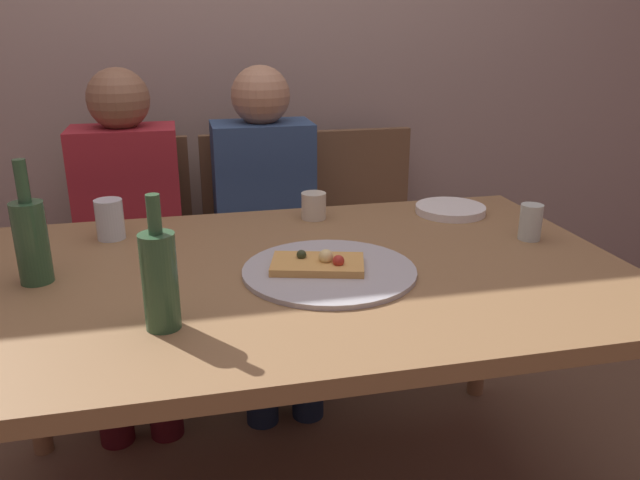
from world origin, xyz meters
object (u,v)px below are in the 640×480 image
at_px(tumbler_far, 531,222).
at_px(guest_in_sweater, 129,227).
at_px(plate_stack, 450,209).
at_px(dining_table, 297,294).
at_px(chair_left, 135,247).
at_px(wine_bottle, 31,239).
at_px(tumbler_near, 314,206).
at_px(chair_middle, 263,237).
at_px(chair_right, 364,230).
at_px(pizza_tray, 329,271).
at_px(guest_in_beanie, 268,217).
at_px(short_glass, 110,219).
at_px(beer_bottle, 160,278).
at_px(pizza_slice_last, 319,263).

bearing_deg(tumbler_far, guest_in_sweater, 148.33).
bearing_deg(plate_stack, guest_in_sweater, 157.88).
bearing_deg(dining_table, chair_left, 116.18).
xyz_separation_m(wine_bottle, plate_stack, (1.16, 0.30, -0.09)).
distance_m(tumbler_near, chair_left, 0.82).
relative_size(chair_middle, chair_right, 1.00).
bearing_deg(chair_middle, pizza_tray, 92.01).
distance_m(chair_left, chair_middle, 0.48).
bearing_deg(guest_in_beanie, chair_left, -17.43).
relative_size(dining_table, plate_stack, 7.51).
bearing_deg(chair_right, tumbler_far, 104.68).
distance_m(wine_bottle, tumbler_far, 1.27).
height_order(short_glass, chair_right, chair_right).
bearing_deg(pizza_tray, plate_stack, 39.05).
xyz_separation_m(short_glass, chair_left, (0.01, 0.57, -0.28)).
relative_size(dining_table, chair_left, 1.81).
relative_size(beer_bottle, plate_stack, 1.25).
distance_m(wine_bottle, guest_in_sweater, 0.75).
bearing_deg(chair_right, wine_bottle, 39.16).
height_order(beer_bottle, guest_in_sweater, guest_in_sweater).
xyz_separation_m(guest_in_sweater, guest_in_beanie, (0.48, 0.00, 0.00)).
xyz_separation_m(pizza_tray, short_glass, (-0.53, 0.38, 0.05)).
relative_size(dining_table, pizza_tray, 3.91).
distance_m(dining_table, beer_bottle, 0.44).
relative_size(plate_stack, chair_middle, 0.24).
bearing_deg(short_glass, tumbler_near, 5.53).
height_order(pizza_tray, guest_in_beanie, guest_in_beanie).
xyz_separation_m(tumbler_near, guest_in_beanie, (-0.09, 0.37, -0.14)).
bearing_deg(wine_bottle, chair_middle, 53.25).
xyz_separation_m(short_glass, chair_right, (0.91, 0.57, -0.28)).
relative_size(plate_stack, guest_in_sweater, 0.19).
xyz_separation_m(wine_bottle, guest_in_beanie, (0.64, 0.70, -0.21)).
xyz_separation_m(tumbler_near, plate_stack, (0.43, -0.04, -0.03)).
bearing_deg(pizza_slice_last, chair_middle, 90.57).
height_order(tumbler_near, guest_in_beanie, guest_in_beanie).
height_order(tumbler_far, chair_middle, chair_middle).
bearing_deg(beer_bottle, chair_left, 96.49).
height_order(guest_in_sweater, guest_in_beanie, same).
bearing_deg(beer_bottle, short_glass, 103.99).
relative_size(plate_stack, chair_left, 0.24).
bearing_deg(guest_in_sweater, dining_table, 120.55).
distance_m(chair_middle, guest_in_beanie, 0.20).
distance_m(guest_in_sweater, guest_in_beanie, 0.48).
bearing_deg(beer_bottle, pizza_tray, 27.38).
xyz_separation_m(tumbler_far, plate_stack, (-0.11, 0.28, -0.04)).
bearing_deg(guest_in_sweater, pizza_slice_last, 121.79).
distance_m(wine_bottle, chair_right, 1.39).
distance_m(chair_right, guest_in_beanie, 0.46).
xyz_separation_m(dining_table, chair_left, (-0.45, 0.91, -0.16)).
xyz_separation_m(tumbler_far, guest_in_sweater, (-1.11, 0.69, -0.15)).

